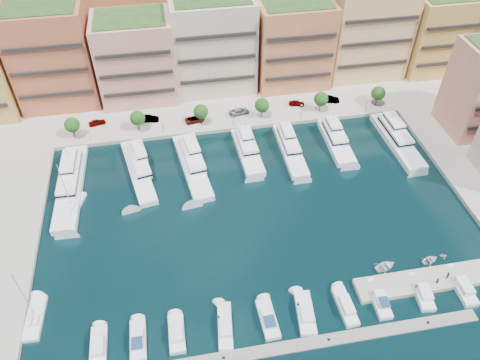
{
  "coord_description": "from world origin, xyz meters",
  "views": [
    {
      "loc": [
        -15.62,
        -65.42,
        74.25
      ],
      "look_at": [
        -2.88,
        5.37,
        6.0
      ],
      "focal_mm": 35.0,
      "sensor_mm": 36.0,
      "label": 1
    }
  ],
  "objects": [
    {
      "name": "tree_3",
      "position": [
        8.0,
        33.5,
        4.74
      ],
      "size": [
        3.8,
        3.8,
        5.65
      ],
      "color": "#473323",
      "rests_on": "north_quay"
    },
    {
      "name": "tree_1",
      "position": [
        -24.0,
        33.5,
        4.74
      ],
      "size": [
        3.8,
        3.8,
        5.65
      ],
      "color": "#473323",
      "rests_on": "north_quay"
    },
    {
      "name": "apartment_1",
      "position": [
        -44.0,
        51.99,
        14.31
      ],
      "size": [
        20.0,
        16.5,
        26.8
      ],
      "color": "#CB5743",
      "rests_on": "north_quay"
    },
    {
      "name": "tree_2",
      "position": [
        -8.0,
        33.5,
        4.74
      ],
      "size": [
        3.8,
        3.8,
        5.65
      ],
      "color": "#473323",
      "rests_on": "north_quay"
    },
    {
      "name": "car_3",
      "position": [
        2.38,
        35.91,
        1.8
      ],
      "size": [
        5.88,
        3.36,
        1.6
      ],
      "primitive_type": "imported",
      "rotation": [
        0.0,
        0.0,
        1.78
      ],
      "color": "gray",
      "rests_on": "north_quay"
    },
    {
      "name": "yacht_1",
      "position": [
        -24.68,
        18.6,
        1.09
      ],
      "size": [
        8.25,
        22.95,
        7.3
      ],
      "color": "white",
      "rests_on": "ground"
    },
    {
      "name": "cruiser_6",
      "position": [
        10.83,
        -24.59,
        0.55
      ],
      "size": [
        2.69,
        8.03,
        2.55
      ],
      "color": "white",
      "rests_on": "ground"
    },
    {
      "name": "cruiser_1",
      "position": [
        -25.7,
        -24.6,
        0.57
      ],
      "size": [
        2.68,
        7.46,
        2.66
      ],
      "color": "white",
      "rests_on": "ground"
    },
    {
      "name": "backblock_2",
      "position": [
        5.0,
        74.0,
        16.0
      ],
      "size": [
        26.0,
        18.0,
        30.0
      ],
      "primitive_type": "cube",
      "color": "#EBB47C",
      "rests_on": "north_quay"
    },
    {
      "name": "backblock_0",
      "position": [
        -55.0,
        74.0,
        16.0
      ],
      "size": [
        26.0,
        18.0,
        30.0
      ],
      "primitive_type": "cube",
      "color": "beige",
      "rests_on": "north_quay"
    },
    {
      "name": "car_4",
      "position": [
        18.57,
        37.14,
        1.72
      ],
      "size": [
        4.5,
        2.68,
        1.43
      ],
      "primitive_type": "imported",
      "rotation": [
        0.0,
        0.0,
        1.32
      ],
      "color": "gray",
      "rests_on": "north_quay"
    },
    {
      "name": "south_pontoon",
      "position": [
        -3.0,
        -30.0,
        0.0
      ],
      "size": [
        72.0,
        2.2,
        0.35
      ],
      "primitive_type": "cube",
      "color": "gray",
      "rests_on": "ground"
    },
    {
      "name": "car_2",
      "position": [
        -9.58,
        34.63,
        1.72
      ],
      "size": [
        5.51,
        3.23,
        1.44
      ],
      "primitive_type": "imported",
      "rotation": [
        0.0,
        0.0,
        1.74
      ],
      "color": "gray",
      "rests_on": "north_quay"
    },
    {
      "name": "apartment_3",
      "position": [
        -2.0,
        51.99,
        13.81
      ],
      "size": [
        22.0,
        16.5,
        25.8
      ],
      "color": "beige",
      "rests_on": "north_quay"
    },
    {
      "name": "cruiser_4",
      "position": [
        -3.29,
        -24.6,
        0.57
      ],
      "size": [
        3.02,
        7.81,
        2.66
      ],
      "color": "white",
      "rests_on": "ground"
    },
    {
      "name": "lamppost_1",
      "position": [
        -18.0,
        31.2,
        3.83
      ],
      "size": [
        0.3,
        0.3,
        4.2
      ],
      "color": "black",
      "rests_on": "north_quay"
    },
    {
      "name": "apartment_4",
      "position": [
        20.0,
        49.99,
        12.81
      ],
      "size": [
        20.0,
        15.5,
        23.8
      ],
      "color": "#E48355",
      "rests_on": "north_quay"
    },
    {
      "name": "cruiser_3",
      "position": [
        -10.88,
        -24.6,
        0.55
      ],
      "size": [
        3.39,
        9.19,
        2.55
      ],
      "color": "white",
      "rests_on": "ground"
    },
    {
      "name": "lamppost_4",
      "position": [
        36.0,
        31.2,
        3.83
      ],
      "size": [
        0.3,
        0.3,
        4.2
      ],
      "color": "black",
      "rests_on": "north_quay"
    },
    {
      "name": "apartment_2",
      "position": [
        -23.0,
        49.99,
        12.31
      ],
      "size": [
        20.0,
        15.5,
        22.8
      ],
      "color": "#E59E80",
      "rests_on": "north_quay"
    },
    {
      "name": "yacht_4",
      "position": [
        12.13,
        19.78,
        1.09
      ],
      "size": [
        4.44,
        20.03,
        7.3
      ],
      "color": "white",
      "rests_on": "ground"
    },
    {
      "name": "cruiser_0",
      "position": [
        -32.22,
        -24.58,
        0.55
      ],
      "size": [
        2.73,
        7.28,
        2.55
      ],
      "color": "white",
      "rests_on": "ground"
    },
    {
      "name": "sailboat_0",
      "position": [
        -43.41,
        -17.13,
        0.31
      ],
      "size": [
        3.31,
        8.9,
        13.2
      ],
      "color": "white",
      "rests_on": "ground"
    },
    {
      "name": "cruiser_8",
      "position": [
        25.61,
        -24.58,
        0.55
      ],
      "size": [
        3.44,
        7.35,
        2.55
      ],
      "color": "white",
      "rests_on": "ground"
    },
    {
      "name": "cruiser_5",
      "position": [
        3.44,
        -24.59,
        0.55
      ],
      "size": [
        3.82,
        8.87,
        2.55
      ],
      "color": "white",
      "rests_on": "ground"
    },
    {
      "name": "lamppost_3",
      "position": [
        18.0,
        31.2,
        3.83
      ],
      "size": [
        0.3,
        0.3,
        4.2
      ],
      "color": "black",
      "rests_on": "north_quay"
    },
    {
      "name": "tender_2",
      "position": [
        30.57,
        -17.67,
        0.36
      ],
      "size": [
        4.03,
        3.36,
        0.72
      ],
      "primitive_type": "imported",
      "rotation": [
        0.0,
        0.0,
        1.86
      ],
      "color": "silver",
      "rests_on": "ground"
    },
    {
      "name": "tree_0",
      "position": [
        -40.0,
        33.5,
        4.74
      ],
      "size": [
        3.8,
        3.8,
        5.65
      ],
      "color": "#473323",
      "rests_on": "north_quay"
    },
    {
      "name": "tree_4",
      "position": [
        24.0,
        33.5,
        4.74
      ],
      "size": [
        3.8,
        3.8,
        5.65
      ],
      "color": "#473323",
      "rests_on": "north_quay"
    },
    {
      "name": "apartment_6",
      "position": [
        64.0,
        49.99,
        12.31
      ],
      "size": [
        20.0,
        15.5,
        22.8
      ],
      "color": "tan",
      "rests_on": "north_quay"
    },
    {
      "name": "tender_0",
      "position": [
        21.35,
        -17.57,
        0.44
      ],
      "size": [
        4.93,
        4.06,
        0.89
      ],
      "primitive_type": "imported",
      "rotation": [
        0.0,
        0.0,
        1.83
      ],
      "color": "white",
      "rests_on": "ground"
    },
    {
      "name": "ground",
      "position": [
        0.0,
        0.0,
        0.0
      ],
      "size": [
        400.0,
        400.0,
        0.0
      ],
      "primitive_type": "plane",
      "color": "black",
      "rests_on": "ground"
    },
    {
      "name": "cruiser_9",
      "position": [
        33.44,
        -24.59,
        0.55
      ],
      "size": [
        2.89,
        8.03,
        2.55
      ],
      "color": "white",
      "rests_on": "ground"
    },
    {
      "name": "car_5",
      "position": [
        28.04,
        37.08,
        1.85
      ],
      "size": [
        5.39,
        2.71,
        1.69
      ],
      "primitive_type": "imported",
      "rotation": [
        0.0,
        0.0,
        1.39
      ],
      "color": "gray",
      "rests_on": "north_quay"
    },
    {
      "name": "cruiser_2",
      "position": [
        -19.21,
        -24.58,
        0.55
      ],
      "size": [
        2.76,
        7.1,
        2.55
      ],
      "color": "white",
      "rests_on": "ground"
    },
    {
      "name": "apartment_5",
      "position": [
        42.0,
        51.99,
        14.31
      ],
      "size": [
        22.0,
        16.5,
        26.8
      ],
      "color": "#EBB47C",
      "rests_on": "north_quay"
    },
    {
      "name": "car_1",
      "position": [
        -21.42,
        36.84,
        1.83
      ],
      "size": [
        5.19,
        2.36,
        1.65
      ],
      "primitive_type": "imported",
      "rotation": [
        0.0,
        0.0,
        1.45
      ],
      "color": "gray",
      "rests_on": "north_quay"
    },
    {
      "name": "hillside",
      "position": [
        0.0,
        110.0,
        0.0
      ],
      "size": [
        240.0,
        40.0,
        58.0
      ],
      "primitive_type": "cube",
      "color": "#193817",
      "rests_on": "ground"
    },
    {
      "name": "yacht_0",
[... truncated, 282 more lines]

